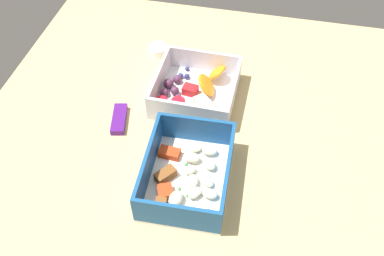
# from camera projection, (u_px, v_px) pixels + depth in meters

# --- Properties ---
(table_surface) EXTENTS (0.80, 0.80, 0.02)m
(table_surface) POSITION_uv_depth(u_px,v_px,m) (196.00, 137.00, 0.78)
(table_surface) COLOR tan
(table_surface) RESTS_ON ground
(pasta_container) EXTENTS (0.18, 0.14, 0.06)m
(pasta_container) POSITION_uv_depth(u_px,v_px,m) (187.00, 175.00, 0.69)
(pasta_container) COLOR white
(pasta_container) RESTS_ON table_surface
(fruit_bowl) EXTENTS (0.16, 0.15, 0.05)m
(fruit_bowl) POSITION_uv_depth(u_px,v_px,m) (195.00, 90.00, 0.83)
(fruit_bowl) COLOR white
(fruit_bowl) RESTS_ON table_surface
(candy_bar) EXTENTS (0.07, 0.04, 0.01)m
(candy_bar) POSITION_uv_depth(u_px,v_px,m) (119.00, 118.00, 0.79)
(candy_bar) COLOR #51197A
(candy_bar) RESTS_ON table_surface
(paper_cup_liner) EXTENTS (0.04, 0.04, 0.02)m
(paper_cup_liner) POSITION_uv_depth(u_px,v_px,m) (158.00, 50.00, 0.92)
(paper_cup_liner) COLOR white
(paper_cup_liner) RESTS_ON table_surface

